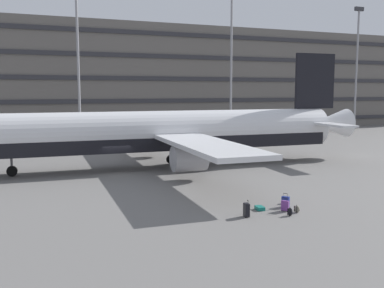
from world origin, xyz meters
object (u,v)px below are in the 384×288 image
Objects in this scene: airliner at (166,133)px; suitcase_orange at (286,201)px; suitcase_laid_flat at (285,206)px; backpack_navy at (290,212)px; suitcase_scuffed at (246,210)px; backpack_upright at (297,209)px; suitcase_small at (260,208)px; backpack_red at (286,200)px.

airliner is 45.57× the size of suitcase_orange.
airliner is 17.19m from suitcase_orange.
backpack_navy is (-0.28, -0.95, -0.12)m from suitcase_laid_flat.
airliner is 18.00m from suitcase_scuffed.
backpack_upright is at bearing -82.58° from airliner.
suitcase_laid_flat reaches higher than backpack_navy.
airliner is 76.46× the size of backpack_navy.
suitcase_small is 0.80× the size of suitcase_orange.
suitcase_small is at bearing 34.24° from suitcase_scuffed.
backpack_red is at bearing 24.65° from suitcase_scuffed.
suitcase_orange reaches higher than backpack_upright.
suitcase_scuffed is 1.35× the size of suitcase_small.
airliner reaches higher than backpack_red.
suitcase_small is at bearing -162.30° from backpack_red.
airliner reaches higher than suitcase_scuffed.
backpack_navy is 1.08× the size of backpack_red.
suitcase_laid_flat is at bearing 135.50° from backpack_upright.
suitcase_laid_flat is (2.79, 0.17, -0.07)m from suitcase_scuffed.
suitcase_small is at bearing 142.82° from backpack_upright.
suitcase_orange is at bearing -1.62° from suitcase_small.
suitcase_small is 1.44× the size of backpack_red.
suitcase_orange is (2.41, -16.77, -2.94)m from airliner.
backpack_navy is (0.99, -1.80, 0.13)m from suitcase_small.
airliner is 17.03m from suitcase_small.
suitcase_orange is 1.95m from backpack_navy.
suitcase_scuffed is at bearing -93.06° from airliner.
suitcase_orange is at bearing 54.69° from suitcase_laid_flat.
suitcase_scuffed is at bearing -176.41° from suitcase_laid_flat.
suitcase_small is (1.51, 1.03, -0.32)m from suitcase_scuffed.
suitcase_scuffed is at bearing -155.35° from backpack_red.
backpack_red is at bearing 55.33° from suitcase_laid_flat.
suitcase_laid_flat is (1.84, -17.57, -2.96)m from airliner.
suitcase_small is 1.46× the size of backpack_upright.
airliner is 82.31× the size of backpack_red.
suitcase_orange is (1.84, -0.05, 0.26)m from suitcase_small.
suitcase_laid_flat reaches higher than backpack_red.
backpack_red is (0.60, 2.13, 0.00)m from backpack_upright.
airliner reaches higher than suitcase_laid_flat.
backpack_navy is 0.92m from backpack_upright.
suitcase_scuffed is 1.16× the size of suitcase_laid_flat.
suitcase_scuffed is (-0.95, -17.74, -2.88)m from airliner.
backpack_navy is at bearing -61.18° from suitcase_small.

